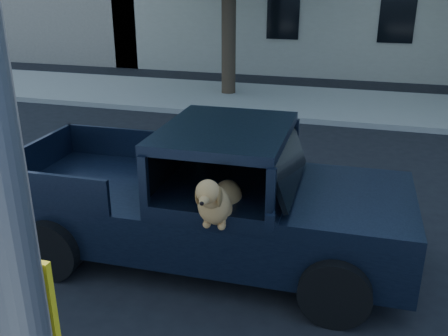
# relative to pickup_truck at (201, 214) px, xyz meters

# --- Properties ---
(ground) EXTENTS (120.00, 120.00, 0.00)m
(ground) POSITION_rel_pickup_truck_xyz_m (1.77, -0.22, -0.64)
(ground) COLOR black
(ground) RESTS_ON ground
(far_sidewalk) EXTENTS (60.00, 4.00, 0.15)m
(far_sidewalk) POSITION_rel_pickup_truck_xyz_m (1.77, 8.98, -0.56)
(far_sidewalk) COLOR gray
(far_sidewalk) RESTS_ON ground
(pickup_truck) EXTENTS (5.30, 2.72, 1.88)m
(pickup_truck) POSITION_rel_pickup_truck_xyz_m (0.00, 0.00, 0.00)
(pickup_truck) COLOR black
(pickup_truck) RESTS_ON ground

